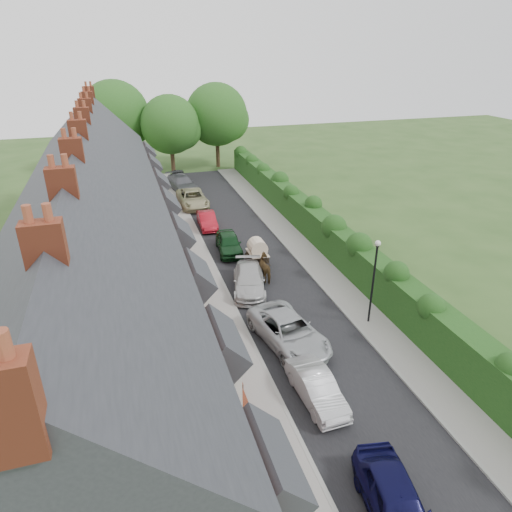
{
  "coord_description": "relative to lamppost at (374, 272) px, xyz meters",
  "views": [
    {
      "loc": [
        -9.16,
        -15.29,
        14.66
      ],
      "look_at": [
        -1.52,
        10.04,
        2.2
      ],
      "focal_mm": 32.0,
      "sensor_mm": 36.0,
      "label": 1
    }
  ],
  "objects": [
    {
      "name": "lamppost",
      "position": [
        0.0,
        0.0,
        0.0
      ],
      "size": [
        0.32,
        0.32,
        5.16
      ],
      "color": "black",
      "rests_on": "ground"
    },
    {
      "name": "car_navy",
      "position": [
        -5.18,
        -10.9,
        -2.51
      ],
      "size": [
        2.62,
        4.86,
        1.57
      ],
      "primitive_type": "imported",
      "rotation": [
        0.0,
        0.0,
        -0.17
      ],
      "color": "black",
      "rests_on": "ground"
    },
    {
      "name": "pavement_house_side",
      "position": [
        -7.75,
        7.0,
        -3.24
      ],
      "size": [
        1.7,
        58.0,
        0.12
      ],
      "primitive_type": "cube",
      "color": "gray",
      "rests_on": "ground"
    },
    {
      "name": "car_white",
      "position": [
        -5.51,
        5.64,
        -2.58
      ],
      "size": [
        3.15,
        5.28,
        1.43
      ],
      "primitive_type": "imported",
      "rotation": [
        0.0,
        0.0,
        -0.25
      ],
      "color": "#B9B9B9",
      "rests_on": "ground"
    },
    {
      "name": "horse_cart",
      "position": [
        -3.95,
        8.91,
        -2.1
      ],
      "size": [
        1.31,
        2.9,
        2.09
      ],
      "color": "black",
      "rests_on": "ground"
    },
    {
      "name": "car_silver_b",
      "position": [
        -5.09,
        -0.53,
        -2.52
      ],
      "size": [
        3.58,
        6.0,
        1.56
      ],
      "primitive_type": "imported",
      "rotation": [
        0.0,
        0.0,
        0.18
      ],
      "color": "#ADB1B4",
      "rests_on": "ground"
    },
    {
      "name": "car_grey",
      "position": [
        -6.4,
        28.9,
        -2.5
      ],
      "size": [
        3.24,
        5.8,
        1.59
      ],
      "primitive_type": "imported",
      "rotation": [
        0.0,
        0.0,
        0.19
      ],
      "color": "#515258",
      "rests_on": "ground"
    },
    {
      "name": "car_green",
      "position": [
        -5.35,
        11.83,
        -2.56
      ],
      "size": [
        2.13,
        4.47,
        1.47
      ],
      "primitive_type": "imported",
      "rotation": [
        0.0,
        0.0,
        -0.09
      ],
      "color": "#103818",
      "rests_on": "ground"
    },
    {
      "name": "tree_far_left",
      "position": [
        -6.05,
        36.08,
        2.41
      ],
      "size": [
        7.14,
        6.8,
        9.29
      ],
      "color": "#332316",
      "rests_on": "ground"
    },
    {
      "name": "ground",
      "position": [
        -3.4,
        -4.0,
        -3.3
      ],
      "size": [
        140.0,
        140.0,
        0.0
      ],
      "primitive_type": "plane",
      "color": "#2D4C1E",
      "rests_on": "ground"
    },
    {
      "name": "car_black",
      "position": [
        -6.4,
        32.44,
        -2.65
      ],
      "size": [
        2.2,
        3.99,
        1.29
      ],
      "primitive_type": "imported",
      "rotation": [
        0.0,
        0.0,
        -0.19
      ],
      "color": "black",
      "rests_on": "ground"
    },
    {
      "name": "car_beige",
      "position": [
        -6.17,
        23.4,
        -2.52
      ],
      "size": [
        2.68,
        5.64,
        1.55
      ],
      "primitive_type": "imported",
      "rotation": [
        0.0,
        0.0,
        0.02
      ],
      "color": "tan",
      "rests_on": "ground"
    },
    {
      "name": "hedge",
      "position": [
        2.0,
        7.0,
        -1.7
      ],
      "size": [
        2.1,
        58.0,
        2.85
      ],
      "color": "#163D13",
      "rests_on": "ground"
    },
    {
      "name": "pavement_hedge_side",
      "position": [
        0.2,
        7.0,
        -3.24
      ],
      "size": [
        2.2,
        58.0,
        0.12
      ],
      "primitive_type": "cube",
      "color": "gray",
      "rests_on": "ground"
    },
    {
      "name": "tree_far_right",
      "position": [
        -0.01,
        38.08,
        3.02
      ],
      "size": [
        7.98,
        7.6,
        10.31
      ],
      "color": "#332316",
      "rests_on": "ground"
    },
    {
      "name": "kerb_house_side",
      "position": [
        -6.95,
        7.0,
        -3.23
      ],
      "size": [
        0.18,
        58.0,
        0.13
      ],
      "primitive_type": "cube",
      "color": "gray",
      "rests_on": "ground"
    },
    {
      "name": "horse",
      "position": [
        -3.95,
        6.78,
        -2.46
      ],
      "size": [
        1.11,
        2.06,
        1.67
      ],
      "primitive_type": "imported",
      "rotation": [
        0.0,
        0.0,
        3.25
      ],
      "color": "#47331A",
      "rests_on": "ground"
    },
    {
      "name": "terrace_row",
      "position": [
        -14.27,
        5.98,
        1.18
      ],
      "size": [
        9.05,
        40.5,
        11.5
      ],
      "color": "brown",
      "rests_on": "ground"
    },
    {
      "name": "car_silver_a",
      "position": [
        -5.38,
        -4.87,
        -2.62
      ],
      "size": [
        1.63,
        4.17,
        1.35
      ],
      "primitive_type": "imported",
      "rotation": [
        0.0,
        0.0,
        0.05
      ],
      "color": "#B7B7BC",
      "rests_on": "ground"
    },
    {
      "name": "garden_wall_row",
      "position": [
        -8.75,
        6.0,
        -2.84
      ],
      "size": [
        0.35,
        40.35,
        1.1
      ],
      "color": "brown",
      "rests_on": "ground"
    },
    {
      "name": "road",
      "position": [
        -3.9,
        7.0,
        -3.29
      ],
      "size": [
        6.0,
        58.0,
        0.02
      ],
      "primitive_type": "cube",
      "color": "black",
      "rests_on": "ground"
    },
    {
      "name": "car_red",
      "position": [
        -5.93,
        17.37,
        -2.64
      ],
      "size": [
        1.54,
        4.02,
        1.31
      ],
      "primitive_type": "imported",
      "rotation": [
        0.0,
        0.0,
        -0.04
      ],
      "color": "maroon",
      "rests_on": "ground"
    },
    {
      "name": "kerb_hedge_side",
      "position": [
        -0.85,
        7.0,
        -3.23
      ],
      "size": [
        0.18,
        58.0,
        0.13
      ],
      "primitive_type": "cube",
      "color": "gray",
      "rests_on": "ground"
    },
    {
      "name": "tree_far_back",
      "position": [
        -11.99,
        39.08,
        3.32
      ],
      "size": [
        8.4,
        8.0,
        10.82
      ],
      "color": "#332316",
      "rests_on": "ground"
    }
  ]
}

